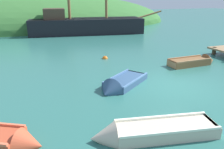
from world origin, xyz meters
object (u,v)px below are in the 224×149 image
(rowboat_far, at_px, (120,86))
(buoy_orange, at_px, (105,59))
(rowboat_outer_right, at_px, (149,133))
(sailing_ship, at_px, (86,28))
(rowboat_center, at_px, (195,62))

(rowboat_far, height_order, buoy_orange, rowboat_far)
(rowboat_far, bearing_deg, buoy_orange, -137.57)
(rowboat_outer_right, relative_size, buoy_orange, 10.43)
(sailing_ship, distance_m, rowboat_center, 14.86)
(rowboat_center, height_order, rowboat_outer_right, rowboat_center)
(sailing_ship, height_order, rowboat_outer_right, sailing_ship)
(buoy_orange, bearing_deg, rowboat_outer_right, -101.17)
(rowboat_center, xyz_separation_m, rowboat_outer_right, (-6.49, -5.65, -0.01))
(rowboat_far, relative_size, buoy_orange, 8.28)
(sailing_ship, height_order, buoy_orange, sailing_ship)
(sailing_ship, bearing_deg, buoy_orange, -89.34)
(rowboat_center, bearing_deg, rowboat_outer_right, -139.82)
(rowboat_far, height_order, rowboat_outer_right, rowboat_far)
(buoy_orange, bearing_deg, rowboat_center, -35.22)
(rowboat_center, bearing_deg, sailing_ship, 101.20)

